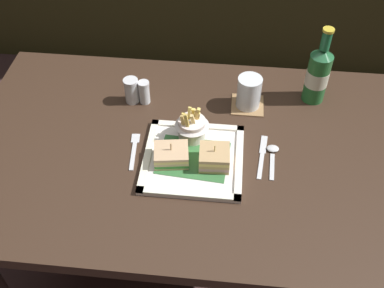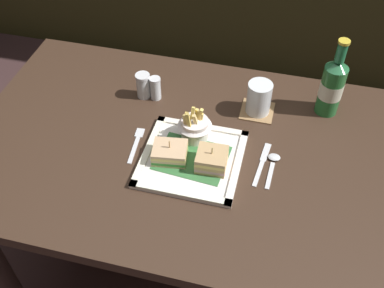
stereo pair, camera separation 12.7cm
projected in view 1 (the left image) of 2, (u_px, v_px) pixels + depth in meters
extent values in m
plane|color=#3A2625|center=(191.00, 277.00, 1.88)|extent=(6.00, 6.00, 0.00)
cube|color=#38261B|center=(191.00, 152.00, 1.33)|extent=(1.32, 0.81, 0.04)
cylinder|color=#351E12|center=(59.00, 148.00, 1.88)|extent=(0.09, 0.09, 0.74)
cylinder|color=#37230E|center=(346.00, 170.00, 1.79)|extent=(0.09, 0.09, 0.74)
cube|color=white|center=(193.00, 159.00, 1.28)|extent=(0.27, 0.27, 0.01)
cube|color=#356F39|center=(193.00, 158.00, 1.28)|extent=(0.20, 0.17, 0.00)
cube|color=white|center=(188.00, 194.00, 1.19)|extent=(0.27, 0.02, 0.01)
cube|color=white|center=(198.00, 126.00, 1.36)|extent=(0.27, 0.02, 0.01)
cube|color=white|center=(148.00, 154.00, 1.29)|extent=(0.02, 0.27, 0.01)
cube|color=white|center=(239.00, 161.00, 1.27)|extent=(0.02, 0.27, 0.01)
cube|color=#D9B27E|center=(172.00, 159.00, 1.27)|extent=(0.10, 0.09, 0.01)
cube|color=#43923B|center=(171.00, 157.00, 1.26)|extent=(0.10, 0.09, 0.01)
cube|color=#CDB37F|center=(171.00, 155.00, 1.26)|extent=(0.10, 0.09, 0.01)
cube|color=#E3CD72|center=(171.00, 153.00, 1.25)|extent=(0.10, 0.09, 0.01)
cube|color=tan|center=(171.00, 151.00, 1.25)|extent=(0.10, 0.09, 0.01)
cylinder|color=tan|center=(171.00, 152.00, 1.25)|extent=(0.00, 0.00, 0.07)
cube|color=tan|center=(214.00, 162.00, 1.26)|extent=(0.09, 0.08, 0.01)
cube|color=#D69C99|center=(214.00, 160.00, 1.25)|extent=(0.09, 0.08, 0.01)
cube|color=tan|center=(214.00, 157.00, 1.25)|extent=(0.09, 0.08, 0.01)
cube|color=#EFCF72|center=(214.00, 155.00, 1.24)|extent=(0.09, 0.08, 0.01)
cube|color=tan|center=(215.00, 152.00, 1.23)|extent=(0.09, 0.08, 0.01)
cylinder|color=tan|center=(214.00, 155.00, 1.24)|extent=(0.00, 0.00, 0.07)
cylinder|color=silver|center=(191.00, 129.00, 1.31)|extent=(0.08, 0.08, 0.07)
cone|color=white|center=(191.00, 121.00, 1.29)|extent=(0.10, 0.10, 0.03)
cube|color=#EECD81|center=(194.00, 123.00, 1.28)|extent=(0.02, 0.02, 0.06)
cube|color=#E3BD54|center=(183.00, 120.00, 1.29)|extent=(0.01, 0.01, 0.05)
cube|color=#D7B756|center=(187.00, 124.00, 1.27)|extent=(0.02, 0.01, 0.07)
cube|color=#E9CD62|center=(196.00, 116.00, 1.29)|extent=(0.03, 0.03, 0.07)
cube|color=#D9B965|center=(198.00, 119.00, 1.30)|extent=(0.02, 0.02, 0.05)
cube|color=#F4D264|center=(189.00, 119.00, 1.29)|extent=(0.01, 0.03, 0.07)
cube|color=#D7B264|center=(183.00, 125.00, 1.28)|extent=(0.02, 0.02, 0.06)
cube|color=#ECCC61|center=(194.00, 117.00, 1.30)|extent=(0.01, 0.01, 0.06)
cube|color=#F0C56A|center=(196.00, 119.00, 1.29)|extent=(0.01, 0.01, 0.07)
cylinder|color=#23682E|center=(317.00, 78.00, 1.41)|extent=(0.07, 0.07, 0.16)
cone|color=#25653A|center=(323.00, 53.00, 1.34)|extent=(0.07, 0.07, 0.02)
cylinder|color=#1D6E3F|center=(326.00, 40.00, 1.31)|extent=(0.03, 0.03, 0.06)
cylinder|color=gold|center=(329.00, 30.00, 1.29)|extent=(0.03, 0.03, 0.01)
cylinder|color=beige|center=(317.00, 77.00, 1.41)|extent=(0.07, 0.07, 0.05)
cube|color=#9C764B|center=(247.00, 105.00, 1.45)|extent=(0.10, 0.10, 0.00)
cylinder|color=silver|center=(249.00, 92.00, 1.41)|extent=(0.07, 0.07, 0.10)
cylinder|color=silver|center=(248.00, 101.00, 1.43)|extent=(0.07, 0.07, 0.03)
cube|color=silver|center=(133.00, 156.00, 1.30)|extent=(0.02, 0.11, 0.00)
cube|color=silver|center=(136.00, 138.00, 1.34)|extent=(0.03, 0.04, 0.00)
cube|color=silver|center=(261.00, 166.00, 1.27)|extent=(0.02, 0.10, 0.00)
cube|color=silver|center=(263.00, 145.00, 1.33)|extent=(0.02, 0.07, 0.00)
cube|color=silver|center=(272.00, 167.00, 1.27)|extent=(0.02, 0.10, 0.00)
ellipsoid|color=silver|center=(273.00, 149.00, 1.31)|extent=(0.04, 0.03, 0.01)
cylinder|color=silver|center=(132.00, 92.00, 1.44)|extent=(0.04, 0.04, 0.07)
cylinder|color=white|center=(132.00, 95.00, 1.45)|extent=(0.04, 0.04, 0.04)
cylinder|color=silver|center=(130.00, 81.00, 1.41)|extent=(0.05, 0.05, 0.01)
cylinder|color=silver|center=(144.00, 93.00, 1.43)|extent=(0.03, 0.03, 0.07)
cylinder|color=#402B1C|center=(145.00, 97.00, 1.44)|extent=(0.03, 0.03, 0.04)
cylinder|color=silver|center=(143.00, 84.00, 1.41)|extent=(0.04, 0.04, 0.01)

